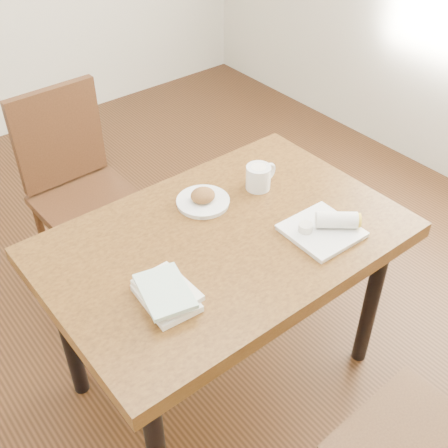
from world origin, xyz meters
TOP-DOWN VIEW (x-y plane):
  - ground at (0.00, 0.00)m, footprint 4.00×5.00m
  - table at (0.00, 0.00)m, footprint 1.21×0.80m
  - chair_far at (-0.13, 0.89)m, footprint 0.43×0.43m
  - plate_scone at (0.05, 0.19)m, footprint 0.19×0.19m
  - coffee_mug at (0.28, 0.14)m, footprint 0.14×0.09m
  - plate_burrito at (0.28, -0.20)m, footprint 0.24×0.23m
  - book_stack at (-0.32, -0.12)m, footprint 0.18×0.22m

SIDE VIEW (x-z plane):
  - ground at x=0.00m, z-range -0.01..0.00m
  - chair_far at x=-0.13m, z-range 0.07..1.03m
  - table at x=0.00m, z-range 0.29..1.04m
  - plate_scone at x=0.05m, z-range 0.74..0.80m
  - plate_burrito at x=0.28m, z-range 0.74..0.81m
  - book_stack at x=-0.32m, z-range 0.75..0.80m
  - coffee_mug at x=0.28m, z-range 0.75..0.85m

